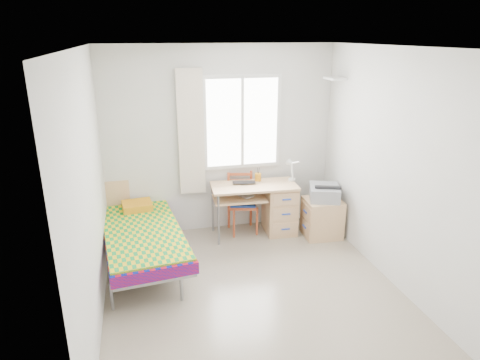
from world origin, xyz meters
The scene contains 17 objects.
floor centered at (0.00, 0.00, 0.00)m, with size 3.50×3.50×0.00m, color #BCAD93.
ceiling centered at (0.00, 0.00, 2.60)m, with size 3.50×3.50×0.00m, color white.
wall_back centered at (0.00, 1.75, 1.30)m, with size 3.20×3.20×0.00m, color silver.
wall_left centered at (-1.60, 0.00, 1.30)m, with size 3.50×3.50×0.00m, color silver.
wall_right centered at (1.60, 0.00, 1.30)m, with size 3.50×3.50×0.00m, color silver.
window centered at (0.30, 1.73, 1.55)m, with size 1.10×0.04×1.30m.
curtain centered at (-0.42, 1.68, 1.45)m, with size 0.35×0.05×1.70m, color beige.
floating_shelf centered at (1.49, 1.40, 2.15)m, with size 0.20×0.32×0.03m, color white.
bed centered at (-1.15, 0.94, 0.40)m, with size 1.09×2.00×0.83m.
desk centered at (0.70, 1.41, 0.40)m, with size 1.21×0.61×0.74m.
chair centered at (0.26, 1.56, 0.48)m, with size 0.45×0.45×0.86m.
cabinet centered at (1.30, 1.11, 0.27)m, with size 0.52×0.47×0.54m.
printer centered at (1.33, 1.15, 0.64)m, with size 0.52×0.56×0.20m.
laptop centered at (0.26, 1.45, 0.75)m, with size 0.32×0.20×0.03m, color black.
pen_cup centered at (0.49, 1.57, 0.79)m, with size 0.09×0.09×0.11m, color orange.
task_lamp centered at (0.90, 1.35, 0.97)m, with size 0.22×0.31×0.38m.
book centered at (0.20, 1.38, 0.59)m, with size 0.16×0.21×0.02m, color gray.
Camera 1 is at (-1.12, -3.94, 2.72)m, focal length 32.00 mm.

